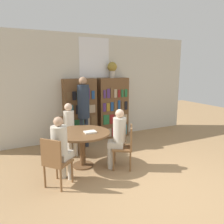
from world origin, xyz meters
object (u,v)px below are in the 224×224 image
object	(u,v)px
chair_near_camera	(55,160)
chair_far_side	(126,145)
bookshelf_right	(113,108)
chair_left_side	(67,133)
reading_table	(82,138)
seated_reader_back	(61,145)
librarian_standing	(83,105)
bookshelf_left	(80,111)
seated_reader_left	(70,126)
flower_vase	(112,68)
seated_reader_right	(117,135)

from	to	relation	value
chair_near_camera	chair_far_side	bearing A→B (deg)	54.00
bookshelf_right	chair_left_side	size ratio (longest dim) A/B	1.96
reading_table	chair_left_side	size ratio (longest dim) A/B	1.28
seated_reader_back	librarian_standing	distance (m)	1.91
reading_table	chair_left_side	distance (m)	0.93
chair_near_camera	chair_left_side	distance (m)	1.64
bookshelf_left	bookshelf_right	bearing A→B (deg)	-0.01
reading_table	bookshelf_left	bearing A→B (deg)	73.61
seated_reader_left	seated_reader_back	bearing A→B (deg)	62.92
bookshelf_right	reading_table	distance (m)	2.21
flower_vase	seated_reader_right	xyz separation A→B (m)	(-0.84, -1.98, -1.35)
flower_vase	librarian_standing	size ratio (longest dim) A/B	0.25
flower_vase	reading_table	bearing A→B (deg)	-132.56
bookshelf_left	chair_left_side	xyz separation A→B (m)	(-0.56, -0.69, -0.38)
reading_table	chair_near_camera	world-z (taller)	chair_near_camera
chair_near_camera	librarian_standing	bearing A→B (deg)	105.91
chair_near_camera	seated_reader_left	xyz separation A→B (m)	(0.62, 1.34, 0.21)
chair_near_camera	flower_vase	bearing A→B (deg)	94.29
bookshelf_left	seated_reader_back	size ratio (longest dim) A/B	1.43
bookshelf_left	chair_left_side	size ratio (longest dim) A/B	1.96
bookshelf_left	seated_reader_right	world-z (taller)	bookshelf_left
bookshelf_left	seated_reader_left	xyz separation A→B (m)	(-0.54, -0.87, -0.17)
bookshelf_left	flower_vase	size ratio (longest dim) A/B	3.86
chair_near_camera	chair_far_side	distance (m)	1.49
bookshelf_right	flower_vase	xyz separation A→B (m)	(-0.03, 0.00, 1.18)
chair_left_side	seated_reader_back	size ratio (longest dim) A/B	0.73
chair_far_side	seated_reader_left	size ratio (longest dim) A/B	0.72
bookshelf_right	librarian_standing	size ratio (longest dim) A/B	0.96
seated_reader_back	seated_reader_left	bearing A→B (deg)	116.92
chair_far_side	librarian_standing	world-z (taller)	librarian_standing
reading_table	chair_far_side	bearing A→B (deg)	-30.66
seated_reader_back	flower_vase	bearing A→B (deg)	94.55
seated_reader_right	reading_table	bearing A→B (deg)	90.00
flower_vase	seated_reader_left	distance (m)	2.23
seated_reader_left	seated_reader_back	size ratio (longest dim) A/B	1.01
bookshelf_left	reading_table	distance (m)	1.69
seated_reader_back	chair_near_camera	bearing A→B (deg)	-90.00
chair_far_side	seated_reader_left	bearing A→B (deg)	66.20
chair_far_side	seated_reader_left	xyz separation A→B (m)	(-0.86, 1.20, 0.21)
chair_left_side	seated_reader_left	xyz separation A→B (m)	(0.02, -0.18, 0.21)
chair_far_side	librarian_standing	size ratio (longest dim) A/B	0.49
flower_vase	reading_table	size ratio (longest dim) A/B	0.40
seated_reader_left	seated_reader_right	bearing A→B (deg)	117.04
librarian_standing	reading_table	bearing A→B (deg)	-110.37
flower_vase	seated_reader_right	size ratio (longest dim) A/B	0.37
bookshelf_left	chair_near_camera	size ratio (longest dim) A/B	1.96
seated_reader_right	librarian_standing	xyz separation A→B (m)	(-0.23, 1.48, 0.42)
bookshelf_left	librarian_standing	size ratio (longest dim) A/B	0.96
librarian_standing	seated_reader_left	bearing A→B (deg)	-142.41
reading_table	chair_far_side	distance (m)	0.93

